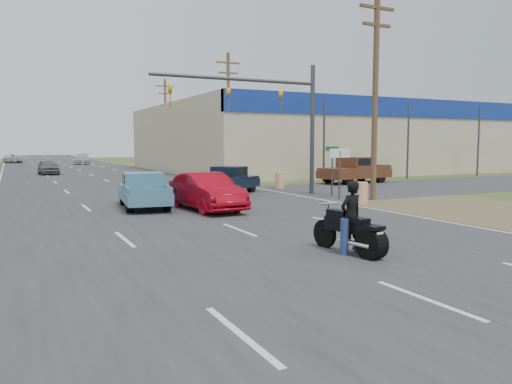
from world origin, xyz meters
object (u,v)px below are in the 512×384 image
blue_pickup (143,190)px  distant_car_white (12,158)px  motorcycle (353,233)px  distant_car_grey (48,167)px  red_convertible (207,192)px  brown_pickup (354,170)px  rider (351,220)px  navy_pickup (229,180)px  distant_car_silver (82,159)px

blue_pickup → distant_car_white: 60.16m
motorcycle → distant_car_white: 71.77m
motorcycle → distant_car_grey: distant_car_grey is taller
red_convertible → brown_pickup: bearing=28.3°
rider → navy_pickup: bearing=-109.8°
motorcycle → blue_pickup: size_ratio=0.51×
motorcycle → distant_car_white: (-7.17, 71.41, 0.13)m
distant_car_silver → distant_car_white: distant_car_silver is taller
navy_pickup → distant_car_white: navy_pickup is taller
brown_pickup → motorcycle: bearing=132.3°
brown_pickup → distant_car_grey: size_ratio=1.45×
red_convertible → rider: rider is taller
distant_car_grey → distant_car_silver: bearing=73.6°
red_convertible → brown_pickup: 16.95m
red_convertible → brown_pickup: size_ratio=0.80×
rider → blue_pickup: rider is taller
rider → brown_pickup: bearing=-135.3°
navy_pickup → distant_car_grey: bearing=159.0°
red_convertible → blue_pickup: (-2.14, 2.00, -0.00)m
motorcycle → navy_pickup: 15.64m
red_convertible → navy_pickup: size_ratio=1.00×
motorcycle → distant_car_silver: (1.35, 62.06, 0.16)m
red_convertible → blue_pickup: size_ratio=0.98×
brown_pickup → rider: bearing=132.1°
distant_car_white → red_convertible: bearing=91.0°
red_convertible → brown_pickup: brown_pickup is taller
blue_pickup → distant_car_grey: size_ratio=1.19×
motorcycle → rider: rider is taller
blue_pickup → distant_car_white: bearing=100.8°
navy_pickup → brown_pickup: (10.83, 3.12, 0.16)m
brown_pickup → distant_car_white: size_ratio=1.20×
navy_pickup → distant_car_grey: (-7.70, 23.46, -0.09)m
rider → brown_pickup: (14.09, 18.35, 0.06)m
distant_car_grey → distant_car_silver: 24.01m
navy_pickup → distant_car_silver: 46.79m
rider → blue_pickup: (-2.43, 11.37, -0.10)m
blue_pickup → navy_pickup: size_ratio=1.02×
motorcycle → rider: bearing=90.0°
red_convertible → blue_pickup: 2.93m
blue_pickup → navy_pickup: (5.69, 3.86, -0.00)m
blue_pickup → distant_car_silver: blue_pickup is taller
distant_car_grey → distant_car_silver: (5.81, 23.29, 0.03)m
blue_pickup → navy_pickup: bearing=40.5°
blue_pickup → distant_car_grey: 27.40m
blue_pickup → distant_car_silver: size_ratio=0.98×
rider → distant_car_grey: (-4.45, 38.69, -0.19)m
rider → distant_car_silver: bearing=-99.0°
motorcycle → blue_pickup: blue_pickup is taller
brown_pickup → distant_car_grey: (-18.53, 20.34, -0.24)m
red_convertible → distant_car_white: (-6.87, 61.98, -0.09)m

